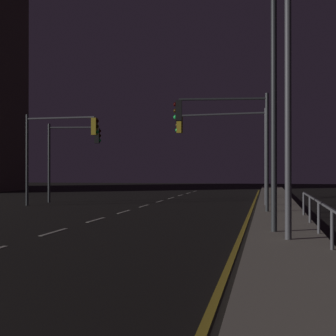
% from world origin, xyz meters
% --- Properties ---
extents(ground_plane, '(112.00, 112.00, 0.00)m').
position_xyz_m(ground_plane, '(0.00, 17.50, 0.00)').
color(ground_plane, black).
rests_on(ground_plane, ground).
extents(sidewalk_right, '(2.22, 77.00, 0.14)m').
position_xyz_m(sidewalk_right, '(7.42, 17.50, 0.07)').
color(sidewalk_right, '#9E937F').
rests_on(sidewalk_right, ground).
extents(lane_markings_center, '(0.14, 50.00, 0.01)m').
position_xyz_m(lane_markings_center, '(0.00, 21.00, 0.01)').
color(lane_markings_center, silver).
rests_on(lane_markings_center, ground).
extents(lane_edge_line, '(0.14, 53.00, 0.01)m').
position_xyz_m(lane_edge_line, '(6.06, 22.50, 0.01)').
color(lane_edge_line, gold).
rests_on(lane_edge_line, ground).
extents(traffic_light_far_left, '(4.37, 0.76, 5.45)m').
position_xyz_m(traffic_light_far_left, '(4.99, 20.73, 4.01)').
color(traffic_light_far_left, '#2D3033').
rests_on(traffic_light_far_left, sidewalk_right).
extents(traffic_light_mid_left, '(3.39, 0.67, 4.98)m').
position_xyz_m(traffic_light_mid_left, '(-5.20, 26.99, 3.49)').
color(traffic_light_mid_left, '#2D3033').
rests_on(traffic_light_mid_left, ground).
extents(traffic_light_near_right, '(5.21, 0.76, 5.29)m').
position_xyz_m(traffic_light_near_right, '(4.52, 25.43, 3.94)').
color(traffic_light_near_right, '#4C4C51').
rests_on(traffic_light_near_right, sidewalk_right).
extents(traffic_light_far_center, '(4.47, 0.38, 5.25)m').
position_xyz_m(traffic_light_far_center, '(-4.75, 23.89, 3.73)').
color(traffic_light_far_center, '#2D3033').
rests_on(traffic_light_far_center, ground).
extents(street_lamp_median, '(1.86, 1.32, 7.23)m').
position_xyz_m(street_lamp_median, '(7.71, 11.60, 4.51)').
color(street_lamp_median, '#4C4C51').
rests_on(street_lamp_median, sidewalk_right).
extents(street_lamp_across_street, '(1.70, 0.81, 7.62)m').
position_xyz_m(street_lamp_across_street, '(7.31, 13.38, 4.68)').
color(street_lamp_across_street, '#2D3033').
rests_on(street_lamp_across_street, sidewalk_right).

